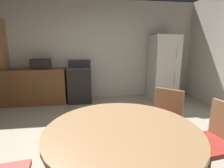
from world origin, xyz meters
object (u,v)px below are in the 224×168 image
object	(u,v)px
refrigerator	(163,68)
microwave	(41,64)
dining_table	(122,144)
chair_east	(216,138)
chair_northeast	(165,117)
oven_range	(80,84)

from	to	relation	value
refrigerator	microwave	bearing A→B (deg)	179.12
dining_table	chair_east	xyz separation A→B (m)	(1.01, 0.13, -0.11)
chair_northeast	microwave	bearing A→B (deg)	-92.36
microwave	dining_table	size ratio (longest dim) A/B	0.34
refrigerator	microwave	distance (m)	3.26
microwave	dining_table	world-z (taller)	microwave
oven_range	chair_northeast	size ratio (longest dim) A/B	1.26
oven_range	chair_east	world-z (taller)	oven_range
chair_east	dining_table	bearing A→B (deg)	-0.00
oven_range	microwave	world-z (taller)	microwave
refrigerator	chair_northeast	xyz separation A→B (m)	(-1.07, -2.41, -0.38)
oven_range	chair_northeast	bearing A→B (deg)	-63.40
refrigerator	dining_table	bearing A→B (deg)	-120.10
microwave	dining_table	bearing A→B (deg)	-65.45
refrigerator	dining_table	xyz separation A→B (m)	(-1.81, -3.12, -0.27)
oven_range	dining_table	xyz separation A→B (m)	(0.50, -3.18, 0.14)
dining_table	chair_northeast	bearing A→B (deg)	43.94
refrigerator	microwave	size ratio (longest dim) A/B	4.00
refrigerator	microwave	xyz separation A→B (m)	(-3.26, 0.05, 0.15)
chair_east	microwave	bearing A→B (deg)	-58.29
dining_table	chair_east	bearing A→B (deg)	7.28
refrigerator	dining_table	size ratio (longest dim) A/B	1.37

